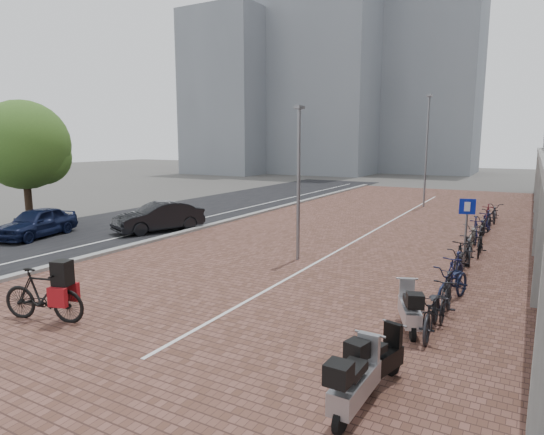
{
  "coord_description": "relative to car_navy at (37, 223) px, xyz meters",
  "views": [
    {
      "loc": [
        8.42,
        -9.03,
        4.14
      ],
      "look_at": [
        0.0,
        6.0,
        1.3
      ],
      "focal_mm": 30.71,
      "sensor_mm": 36.0,
      "label": 1
    }
  ],
  "objects": [
    {
      "name": "plaza_brick",
      "position": [
        12.19,
        8.71,
        -0.64
      ],
      "size": [
        14.5,
        42.0,
        0.04
      ],
      "primitive_type": "cube",
      "color": "brown",
      "rests_on": "ground"
    },
    {
      "name": "parking_line",
      "position": [
        12.39,
        8.71,
        -0.61
      ],
      "size": [
        0.1,
        30.0,
        0.0
      ],
      "primitive_type": "cube",
      "color": "white",
      "rests_on": "plaza_brick"
    },
    {
      "name": "car_navy",
      "position": [
        0.0,
        0.0,
        0.0
      ],
      "size": [
        2.32,
        4.04,
        1.29
      ],
      "primitive_type": "imported",
      "rotation": [
        0.0,
        0.0,
        0.22
      ],
      "color": "#0E1533",
      "rests_on": "ground"
    },
    {
      "name": "bg_towers",
      "position": [
        -4.15,
        45.65,
        13.32
      ],
      "size": [
        33.0,
        23.0,
        32.0
      ],
      "color": "gray",
      "rests_on": "ground"
    },
    {
      "name": "scooter_mid",
      "position": [
        16.56,
        -5.06,
        -0.13
      ],
      "size": [
        0.84,
        1.57,
        1.03
      ],
      "primitive_type": null,
      "rotation": [
        0.0,
        0.0,
        -0.26
      ],
      "color": "black",
      "rests_on": "ground"
    },
    {
      "name": "ground",
      "position": [
        10.19,
        -3.29,
        -0.65
      ],
      "size": [
        140.0,
        140.0,
        0.0
      ],
      "primitive_type": "plane",
      "color": "#474442",
      "rests_on": "ground"
    },
    {
      "name": "car_dark",
      "position": [
        3.69,
        3.61,
        0.03
      ],
      "size": [
        2.88,
        4.33,
        1.35
      ],
      "primitive_type": "imported",
      "rotation": [
        0.0,
        0.0,
        -0.39
      ],
      "color": "black",
      "rests_on": "ground"
    },
    {
      "name": "street_tree",
      "position": [
        -2.14,
        1.27,
        3.19
      ],
      "size": [
        4.15,
        4.15,
        6.03
      ],
      "color": "#382619",
      "rests_on": "ground"
    },
    {
      "name": "bike_row",
      "position": [
        16.95,
        5.76,
        -0.13
      ],
      "size": [
        1.21,
        18.12,
        1.05
      ],
      "color": "black",
      "rests_on": "ground"
    },
    {
      "name": "parking_sign",
      "position": [
        16.9,
        3.36,
        0.92
      ],
      "size": [
        0.48,
        0.17,
        2.34
      ],
      "rotation": [
        0.0,
        0.0,
        0.27
      ],
      "color": "slate",
      "rests_on": "ground"
    },
    {
      "name": "scooter_back",
      "position": [
        16.51,
        -5.99,
        -0.08
      ],
      "size": [
        0.56,
        1.65,
        1.13
      ],
      "primitive_type": null,
      "rotation": [
        0.0,
        0.0,
        -0.03
      ],
      "color": "#97979C",
      "rests_on": "ground"
    },
    {
      "name": "scooter_front",
      "position": [
        16.5,
        -2.38,
        -0.11
      ],
      "size": [
        1.01,
        1.63,
        1.07
      ],
      "primitive_type": null,
      "rotation": [
        0.0,
        0.0,
        0.37
      ],
      "color": "silver",
      "rests_on": "ground"
    },
    {
      "name": "lamp_near",
      "position": [
        11.64,
        1.97,
        1.98
      ],
      "size": [
        0.12,
        0.12,
        5.25
      ],
      "primitive_type": "cylinder",
      "color": "slate",
      "rests_on": "ground"
    },
    {
      "name": "lane_line",
      "position": [
        3.19,
        8.71,
        -0.62
      ],
      "size": [
        0.12,
        44.0,
        0.0
      ],
      "primitive_type": "cube",
      "color": "white",
      "rests_on": "street_asphalt"
    },
    {
      "name": "curb",
      "position": [
        5.09,
        8.71,
        -0.58
      ],
      "size": [
        0.35,
        42.0,
        0.14
      ],
      "primitive_type": "cube",
      "color": "gray",
      "rests_on": "ground"
    },
    {
      "name": "hero_bike",
      "position": [
        8.98,
        -5.93,
        0.01
      ],
      "size": [
        2.18,
        1.14,
        1.48
      ],
      "rotation": [
        0.0,
        0.0,
        1.85
      ],
      "color": "black",
      "rests_on": "ground"
    },
    {
      "name": "lamp_far",
      "position": [
        12.74,
        17.79,
        2.79
      ],
      "size": [
        0.12,
        0.12,
        6.87
      ],
      "primitive_type": "cylinder",
      "color": "gray",
      "rests_on": "ground"
    },
    {
      "name": "street_asphalt",
      "position": [
        1.19,
        8.71,
        -0.64
      ],
      "size": [
        8.0,
        50.0,
        0.03
      ],
      "primitive_type": "cube",
      "color": "black",
      "rests_on": "ground"
    }
  ]
}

